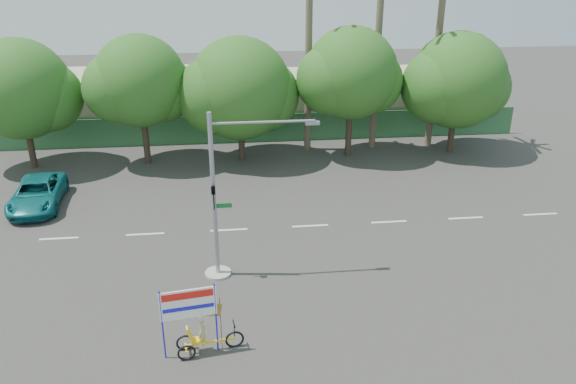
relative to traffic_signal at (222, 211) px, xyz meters
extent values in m
plane|color=#33302D|center=(2.20, -3.98, -2.92)|extent=(120.00, 120.00, 0.00)
cube|color=#336B3D|center=(2.20, 17.52, -1.92)|extent=(38.00, 0.08, 2.00)
cube|color=#B7AD92|center=(-7.80, 22.02, -0.92)|extent=(12.00, 8.00, 4.00)
cube|color=#B7AD92|center=(10.20, 22.02, -1.12)|extent=(14.00, 8.00, 3.60)
cylinder|color=#473828|center=(-11.80, 14.02, -1.16)|extent=(0.40, 0.40, 3.52)
sphere|color=#27591A|center=(-11.80, 14.02, 2.04)|extent=(6.00, 6.00, 6.00)
sphere|color=#27591A|center=(-10.45, 14.32, 1.48)|extent=(4.32, 4.32, 4.32)
cylinder|color=#473828|center=(-4.80, 14.02, -1.05)|extent=(0.40, 0.40, 3.74)
sphere|color=#27591A|center=(-4.80, 14.02, 2.35)|extent=(5.60, 5.60, 5.60)
sphere|color=#27591A|center=(-3.54, 14.32, 1.76)|extent=(4.03, 4.03, 4.03)
sphere|color=#27591A|center=(-6.06, 13.77, 2.01)|extent=(4.26, 4.26, 4.26)
cylinder|color=#473828|center=(1.20, 14.02, -1.27)|extent=(0.40, 0.40, 3.30)
sphere|color=#27591A|center=(1.20, 14.02, 1.73)|extent=(6.40, 6.40, 6.40)
sphere|color=#27591A|center=(2.64, 14.32, 1.21)|extent=(4.61, 4.61, 4.61)
sphere|color=#27591A|center=(-0.24, 13.77, 1.43)|extent=(4.86, 4.86, 4.86)
cylinder|color=#473828|center=(8.20, 14.02, -0.98)|extent=(0.40, 0.40, 3.87)
sphere|color=#27591A|center=(8.20, 14.02, 2.54)|extent=(5.80, 5.80, 5.80)
sphere|color=#27591A|center=(9.50, 14.32, 1.92)|extent=(4.18, 4.18, 4.18)
sphere|color=#27591A|center=(6.89, 13.77, 2.19)|extent=(4.41, 4.41, 4.41)
cylinder|color=#473828|center=(15.20, 14.02, -1.20)|extent=(0.40, 0.40, 3.43)
sphere|color=#27591A|center=(15.20, 14.02, 1.92)|extent=(6.20, 6.20, 6.20)
sphere|color=#27591A|center=(16.59, 14.32, 1.37)|extent=(4.46, 4.46, 4.46)
sphere|color=#27591A|center=(13.80, 13.77, 1.61)|extent=(4.71, 4.71, 4.71)
cylinder|color=#70604C|center=(10.20, 15.52, 5.58)|extent=(0.44, 0.44, 17.00)
cylinder|color=#70604C|center=(14.20, 15.52, 4.58)|extent=(0.44, 0.44, 15.00)
cylinder|color=#70604C|center=(5.70, 15.52, 4.08)|extent=(0.44, 0.44, 14.00)
cylinder|color=gray|center=(-0.30, 0.02, -2.87)|extent=(1.10, 1.10, 0.10)
cylinder|color=gray|center=(-0.30, 0.02, 0.58)|extent=(0.18, 0.18, 7.00)
cylinder|color=gray|center=(1.70, 0.02, 3.63)|extent=(4.00, 0.10, 0.10)
cube|color=gray|center=(3.60, 0.02, 3.53)|extent=(0.55, 0.20, 0.12)
imported|color=black|center=(-0.30, -0.20, 0.68)|extent=(0.16, 0.20, 1.00)
cube|color=#14662D|center=(0.05, 0.02, 0.23)|extent=(0.70, 0.04, 0.18)
torus|color=black|center=(0.29, -4.77, -2.63)|extent=(0.66, 0.17, 0.66)
torus|color=black|center=(-1.39, -4.74, -2.65)|extent=(0.62, 0.16, 0.62)
torus|color=black|center=(-1.31, -5.28, -2.65)|extent=(0.62, 0.16, 0.62)
cube|color=yellow|center=(-0.53, -4.89, -2.57)|extent=(1.65, 0.30, 0.06)
cube|color=yellow|center=(-1.35, -5.01, -2.63)|extent=(0.14, 0.59, 0.05)
cube|color=yellow|center=(-0.92, -4.95, -2.43)|extent=(0.54, 0.47, 0.06)
cube|color=yellow|center=(-1.18, -4.98, -2.16)|extent=(0.28, 0.44, 0.53)
cylinder|color=black|center=(0.29, -4.77, -2.24)|extent=(0.03, 0.03, 0.54)
cube|color=black|center=(0.29, -4.77, -1.97)|extent=(0.10, 0.44, 0.04)
imported|color=#CCB284|center=(-0.77, -4.92, -2.06)|extent=(0.30, 0.42, 1.05)
cylinder|color=#1D1CD4|center=(-2.02, -5.11, -1.60)|extent=(0.06, 0.06, 2.63)
cylinder|color=#1D1CD4|center=(-0.29, -4.85, -1.60)|extent=(0.06, 0.06, 2.63)
cube|color=white|center=(-1.16, -4.98, -0.92)|extent=(1.84, 0.31, 1.07)
cube|color=red|center=(-1.15, -5.01, -0.58)|extent=(1.64, 0.25, 0.25)
cube|color=#1D1CD4|center=(-1.15, -5.01, -1.07)|extent=(1.64, 0.25, 0.14)
cylinder|color=black|center=(-0.15, -4.83, -1.90)|extent=(0.02, 0.02, 2.04)
cube|color=red|center=(-0.48, -4.88, -1.26)|extent=(0.86, 0.14, 0.64)
imported|color=#0F676C|center=(-9.78, 7.94, -2.20)|extent=(2.74, 5.31, 1.43)
camera|label=1|loc=(0.39, -20.48, 9.62)|focal=35.00mm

